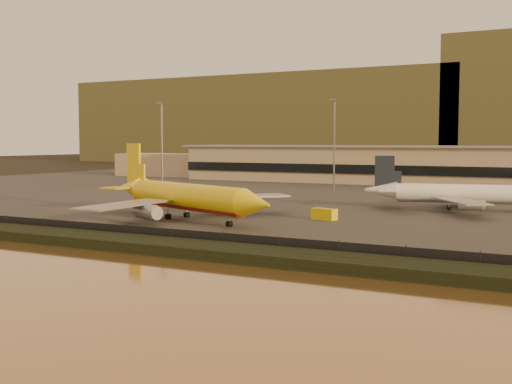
% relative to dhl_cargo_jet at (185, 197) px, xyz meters
% --- Properties ---
extents(ground, '(900.00, 900.00, 0.00)m').
position_rel_dhl_cargo_jet_xyz_m(ground, '(12.32, -11.27, -4.27)').
color(ground, black).
rests_on(ground, ground).
extents(embankment, '(320.00, 7.00, 1.40)m').
position_rel_dhl_cargo_jet_xyz_m(embankment, '(12.32, -28.27, -3.57)').
color(embankment, black).
rests_on(embankment, ground).
extents(tarmac, '(320.00, 220.00, 0.20)m').
position_rel_dhl_cargo_jet_xyz_m(tarmac, '(12.32, 83.73, -4.17)').
color(tarmac, '#2D2D2D').
rests_on(tarmac, ground).
extents(perimeter_fence, '(300.00, 0.05, 2.20)m').
position_rel_dhl_cargo_jet_xyz_m(perimeter_fence, '(12.32, -24.27, -2.97)').
color(perimeter_fence, black).
rests_on(perimeter_fence, tarmac).
extents(terminal_building, '(202.00, 25.00, 12.60)m').
position_rel_dhl_cargo_jet_xyz_m(terminal_building, '(-2.20, 114.28, 1.98)').
color(terminal_building, tan).
rests_on(terminal_building, tarmac).
extents(apron_light_masts, '(152.20, 12.20, 25.40)m').
position_rel_dhl_cargo_jet_xyz_m(apron_light_masts, '(27.32, 63.73, 11.43)').
color(apron_light_masts, slate).
rests_on(apron_light_masts, tarmac).
extents(distant_hills, '(470.00, 160.00, 70.00)m').
position_rel_dhl_cargo_jet_xyz_m(distant_hills, '(-8.42, 328.73, 27.12)').
color(distant_hills, brown).
rests_on(distant_hills, ground).
extents(dhl_cargo_jet, '(43.91, 41.57, 13.63)m').
position_rel_dhl_cargo_jet_xyz_m(dhl_cargo_jet, '(0.00, 0.00, 0.00)').
color(dhl_cargo_jet, yellow).
rests_on(dhl_cargo_jet, tarmac).
extents(white_narrowbody_jet, '(38.25, 36.79, 11.04)m').
position_rel_dhl_cargo_jet_xyz_m(white_narrowbody_jet, '(40.80, 39.19, -0.77)').
color(white_narrowbody_jet, white).
rests_on(white_narrowbody_jet, tarmac).
extents(gse_vehicle_yellow, '(4.86, 2.96, 2.04)m').
position_rel_dhl_cargo_jet_xyz_m(gse_vehicle_yellow, '(22.26, 11.46, -3.05)').
color(gse_vehicle_yellow, yellow).
rests_on(gse_vehicle_yellow, tarmac).
extents(gse_vehicle_white, '(4.65, 2.54, 1.99)m').
position_rel_dhl_cargo_jet_xyz_m(gse_vehicle_white, '(-3.93, 18.36, -3.07)').
color(gse_vehicle_white, white).
rests_on(gse_vehicle_white, tarmac).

